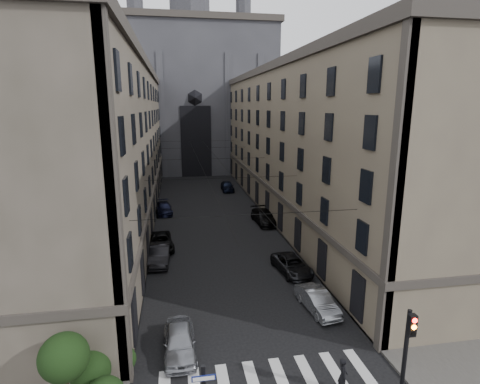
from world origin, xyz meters
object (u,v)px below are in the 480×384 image
gothic_tower (192,88)px  car_left_near (180,341)px  car_right_near (317,301)px  car_right_midfar (264,217)px  car_left_midfar (160,242)px  car_right_far (227,186)px  car_right_midnear (292,265)px  car_left_midnear (160,254)px  traffic_light_right (407,350)px  pedestrian (343,376)px  car_left_far (164,208)px

gothic_tower → car_left_near: (-4.42, -66.96, -17.03)m
car_right_near → car_right_midfar: (1.02, 20.02, 0.09)m
gothic_tower → car_left_midfar: gothic_tower is taller
car_left_near → car_right_far: car_right_far is taller
car_right_near → gothic_tower: bearing=87.4°
car_right_midnear → car_right_midfar: car_right_midfar is taller
car_left_near → car_right_midfar: 25.36m
car_right_midnear → car_left_midfar: bearing=139.0°
car_left_midnear → traffic_light_right: bearing=-56.5°
car_left_midfar → car_right_near: 17.62m
traffic_light_right → car_left_midfar: traffic_light_right is taller
pedestrian → car_left_far: bearing=31.2°
car_right_midnear → pedestrian: bearing=-104.6°
traffic_light_right → car_right_midnear: traffic_light_right is taller
car_left_midnear → car_right_midnear: bearing=-17.2°
gothic_tower → car_right_midfar: gothic_tower is taller
car_right_near → car_right_far: (-0.89, 38.48, 0.10)m
gothic_tower → car_left_midfar: (-6.06, -50.26, -17.05)m
car_left_midfar → traffic_light_right: bearing=-69.2°
car_left_near → car_right_midnear: 13.31m
car_left_near → car_right_near: bearing=17.0°
gothic_tower → pedestrian: (3.47, -71.40, -16.86)m
car_right_midfar → car_left_midnear: bearing=-145.3°
car_left_near → pedestrian: bearing=-30.2°
car_right_near → car_right_midfar: 20.05m
car_right_midnear → gothic_tower: bearing=87.8°
car_left_midnear → car_right_far: bearing=72.8°
car_left_far → car_right_far: (10.21, 12.07, 0.09)m
car_left_midfar → car_right_midfar: car_right_midfar is taller
traffic_light_right → pedestrian: (-2.13, 1.64, -2.35)m
car_left_near → car_left_midnear: bearing=95.9°
car_left_far → gothic_tower: bearing=75.1°
car_left_midnear → car_right_midfar: 15.58m
car_left_midnear → car_right_near: (11.06, -10.18, -0.10)m
car_right_midnear → car_right_far: (-1.01, 32.33, 0.13)m
gothic_tower → traffic_light_right: (5.60, -73.04, -14.51)m
car_left_midfar → gothic_tower: bearing=76.8°
traffic_light_right → car_right_far: traffic_light_right is taller
car_left_far → car_right_midfar: (12.11, -6.39, 0.08)m
gothic_tower → car_left_midfar: size_ratio=10.84×
car_left_midfar → car_right_far: size_ratio=1.11×
car_left_midnear → pedestrian: size_ratio=2.66×
car_right_far → car_right_midfar: bearing=-83.4°
car_left_midnear → car_left_midfar: 3.46m
car_left_midnear → car_left_midfar: size_ratio=0.93×
car_left_midfar → car_right_midfar: bearing=21.4°
traffic_light_right → car_right_midfar: (0.50, 29.15, -2.48)m
car_right_far → car_right_midnear: bearing=-87.5°
car_right_near → pedestrian: 7.66m
gothic_tower → car_left_midnear: gothic_tower is taller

